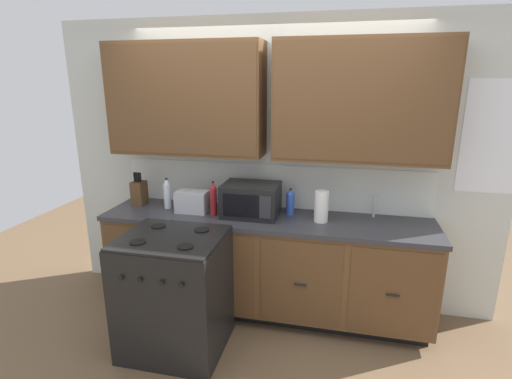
{
  "coord_description": "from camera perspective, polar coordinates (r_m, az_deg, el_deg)",
  "views": [
    {
      "loc": [
        0.63,
        -2.79,
        2.05
      ],
      "look_at": [
        -0.07,
        0.27,
        1.17
      ],
      "focal_mm": 27.22,
      "sensor_mm": 36.0,
      "label": 1
    }
  ],
  "objects": [
    {
      "name": "counter_run",
      "position": [
        3.52,
        1.33,
        -10.92
      ],
      "size": [
        2.84,
        0.64,
        0.92
      ],
      "color": "black",
      "rests_on": "ground_plane"
    },
    {
      "name": "ground_plane",
      "position": [
        3.51,
        0.19,
        -19.95
      ],
      "size": [
        8.0,
        8.0,
        0.0
      ],
      "primitive_type": "plane",
      "color": "brown"
    },
    {
      "name": "toaster",
      "position": [
        3.5,
        -9.31,
        -1.75
      ],
      "size": [
        0.28,
        0.18,
        0.19
      ],
      "color": "#B7B7BC",
      "rests_on": "counter_run"
    },
    {
      "name": "sink_faucet",
      "position": [
        3.47,
        16.98,
        -2.32
      ],
      "size": [
        0.02,
        0.02,
        0.2
      ],
      "primitive_type": "cylinder",
      "color": "#B2B5BA",
      "rests_on": "counter_run"
    },
    {
      "name": "bottle_clear",
      "position": [
        3.63,
        -12.92,
        -0.57
      ],
      "size": [
        0.07,
        0.07,
        0.28
      ],
      "color": "silver",
      "rests_on": "counter_run"
    },
    {
      "name": "bottle_blue",
      "position": [
        3.38,
        5.07,
        -1.83
      ],
      "size": [
        0.07,
        0.07,
        0.24
      ],
      "color": "blue",
      "rests_on": "counter_run"
    },
    {
      "name": "stove_range",
      "position": [
        3.16,
        -11.87,
        -14.64
      ],
      "size": [
        0.76,
        0.68,
        0.95
      ],
      "color": "black",
      "rests_on": "ground_plane"
    },
    {
      "name": "knife_block",
      "position": [
        3.82,
        -16.79,
        -0.4
      ],
      "size": [
        0.11,
        0.14,
        0.31
      ],
      "color": "#52361E",
      "rests_on": "counter_run"
    },
    {
      "name": "wall_unit",
      "position": [
        3.37,
        2.16,
        9.21
      ],
      "size": [
        4.01,
        0.4,
        2.59
      ],
      "color": "silver",
      "rests_on": "ground_plane"
    },
    {
      "name": "microwave",
      "position": [
        3.35,
        -0.76,
        -1.51
      ],
      "size": [
        0.48,
        0.37,
        0.28
      ],
      "color": "black",
      "rests_on": "counter_run"
    },
    {
      "name": "bottle_red",
      "position": [
        3.37,
        -6.29,
        -1.36
      ],
      "size": [
        0.06,
        0.06,
        0.31
      ],
      "color": "maroon",
      "rests_on": "counter_run"
    },
    {
      "name": "paper_towel_roll",
      "position": [
        3.25,
        9.57,
        -2.48
      ],
      "size": [
        0.12,
        0.12,
        0.26
      ],
      "primitive_type": "cylinder",
      "color": "white",
      "rests_on": "counter_run"
    }
  ]
}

